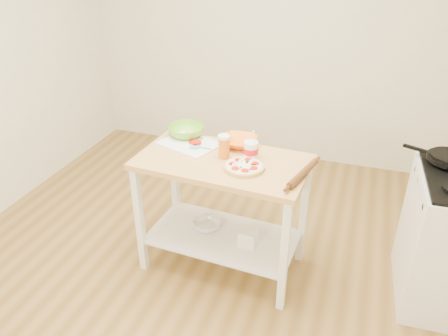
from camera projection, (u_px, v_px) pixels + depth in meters
room_shell at (186, 109)px, 2.53m from camera, size 4.04×4.54×2.74m
prep_island at (223, 191)px, 3.06m from camera, size 1.19×0.70×0.90m
skillet at (448, 158)px, 2.80m from camera, size 0.42×0.28×0.03m
pizza at (244, 166)px, 2.82m from camera, size 0.27×0.27×0.04m
cutting_board at (190, 143)px, 3.15m from camera, size 0.48×0.41×0.04m
spatula at (199, 148)px, 3.06m from camera, size 0.15×0.05×0.01m
knife at (182, 135)px, 3.25m from camera, size 0.27×0.04×0.01m
orange_bowl at (239, 142)px, 3.11m from camera, size 0.27×0.27×0.06m
green_bowl at (186, 131)px, 3.25m from camera, size 0.34×0.34×0.08m
beer_pint at (224, 146)px, 2.93m from camera, size 0.08×0.08×0.16m
yogurt_tub at (251, 150)px, 2.93m from camera, size 0.10×0.10×0.22m
rolling_pin at (303, 173)px, 2.73m from camera, size 0.14×0.38×0.04m
shelf_glass_bowl at (207, 225)px, 3.31m from camera, size 0.22×0.22×0.07m
shelf_bin at (248, 237)px, 3.13m from camera, size 0.13×0.13×0.12m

